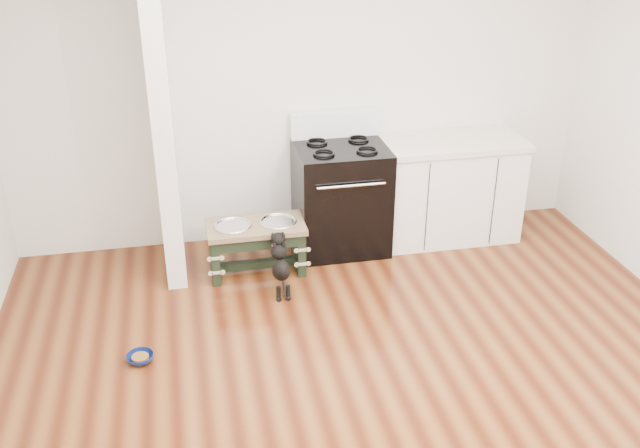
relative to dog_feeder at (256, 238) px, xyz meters
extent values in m
plane|color=#451B0C|center=(0.52, -1.85, -0.31)|extent=(5.00, 5.00, 0.00)
plane|color=silver|center=(0.52, 0.65, 1.04)|extent=(5.00, 0.00, 5.00)
cube|color=silver|center=(-0.65, 0.25, 1.04)|extent=(0.15, 0.80, 2.70)
cube|color=black|center=(0.77, 0.30, 0.15)|extent=(0.76, 0.65, 0.92)
cube|color=black|center=(0.77, -0.01, 0.09)|extent=(0.58, 0.02, 0.50)
cylinder|color=silver|center=(0.77, -0.05, 0.41)|extent=(0.56, 0.02, 0.02)
cube|color=white|center=(0.77, 0.58, 0.72)|extent=(0.76, 0.08, 0.22)
torus|color=black|center=(0.59, 0.16, 0.63)|extent=(0.18, 0.18, 0.02)
torus|color=black|center=(0.95, 0.16, 0.63)|extent=(0.18, 0.18, 0.02)
torus|color=black|center=(0.59, 0.44, 0.63)|extent=(0.18, 0.18, 0.02)
torus|color=black|center=(0.95, 0.44, 0.63)|extent=(0.18, 0.18, 0.02)
cube|color=white|center=(1.75, 0.33, 0.12)|extent=(1.20, 0.60, 0.86)
cube|color=beige|center=(1.75, 0.33, 0.58)|extent=(1.24, 0.64, 0.05)
cube|color=black|center=(1.75, 0.07, -0.26)|extent=(1.20, 0.06, 0.10)
cube|color=black|center=(-0.34, 0.01, -0.11)|extent=(0.06, 0.38, 0.39)
cube|color=black|center=(0.34, 0.01, -0.11)|extent=(0.06, 0.38, 0.39)
cube|color=black|center=(0.00, -0.17, 0.03)|extent=(0.62, 0.03, 0.10)
cube|color=black|center=(0.00, 0.01, -0.24)|extent=(0.62, 0.06, 0.06)
cube|color=brown|center=(0.00, 0.01, 0.10)|extent=(0.78, 0.42, 0.04)
cylinder|color=silver|center=(-0.18, 0.01, 0.10)|extent=(0.27, 0.27, 0.05)
cylinder|color=silver|center=(0.18, 0.01, 0.10)|extent=(0.27, 0.27, 0.05)
torus|color=silver|center=(-0.18, 0.01, 0.13)|extent=(0.31, 0.31, 0.02)
torus|color=silver|center=(0.18, 0.01, 0.13)|extent=(0.31, 0.31, 0.02)
cylinder|color=black|center=(0.10, -0.48, -0.25)|extent=(0.03, 0.03, 0.12)
cylinder|color=black|center=(0.18, -0.48, -0.25)|extent=(0.03, 0.03, 0.12)
sphere|color=black|center=(0.10, -0.49, -0.29)|extent=(0.04, 0.04, 0.04)
sphere|color=black|center=(0.18, -0.49, -0.29)|extent=(0.04, 0.04, 0.04)
ellipsoid|color=black|center=(0.14, -0.40, -0.09)|extent=(0.14, 0.32, 0.28)
sphere|color=black|center=(0.14, -0.30, 0.02)|extent=(0.13, 0.13, 0.13)
sphere|color=black|center=(0.14, -0.26, 0.11)|extent=(0.11, 0.11, 0.11)
sphere|color=black|center=(0.10, -0.19, 0.11)|extent=(0.04, 0.04, 0.04)
sphere|color=black|center=(0.18, -0.19, 0.11)|extent=(0.04, 0.04, 0.04)
cylinder|color=black|center=(0.14, -0.53, -0.18)|extent=(0.02, 0.09, 0.10)
torus|color=#CB3B51|center=(0.14, -0.28, 0.06)|extent=(0.11, 0.07, 0.10)
imported|color=#0B1B52|center=(-0.93, -1.05, -0.28)|extent=(0.24, 0.24, 0.06)
cylinder|color=brown|center=(-0.93, -1.05, -0.27)|extent=(0.12, 0.12, 0.02)
camera|label=1|loc=(-0.53, -5.12, 2.64)|focal=40.00mm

